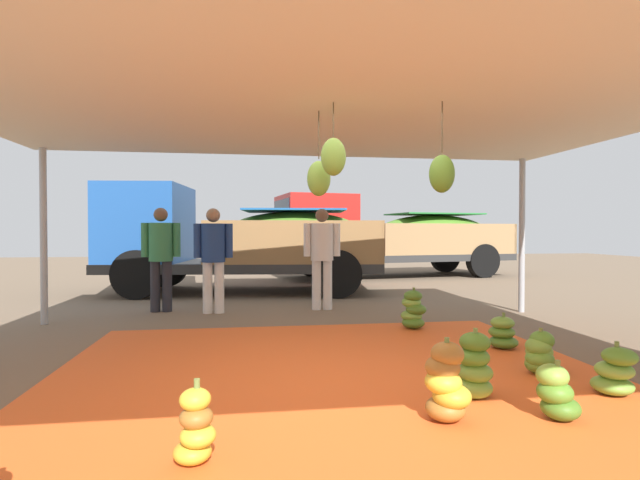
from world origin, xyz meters
TOP-DOWN VIEW (x-y plane):
  - ground_plane at (0.00, 3.00)m, footprint 40.00×40.00m
  - tarp_orange at (0.00, 0.00)m, footprint 5.34×5.21m
  - tent_canopy at (0.01, -0.08)m, footprint 8.00×7.00m
  - banana_bunch_0 at (1.98, -0.06)m, footprint 0.36×0.36m
  - banana_bunch_2 at (1.43, -1.11)m, footprint 0.41×0.38m
  - banana_bunch_3 at (0.63, -1.03)m, footprint 0.41×0.37m
  - banana_bunch_4 at (1.50, 2.20)m, footprint 0.44×0.46m
  - banana_bunch_5 at (-1.09, -1.43)m, footprint 0.34×0.33m
  - banana_bunch_6 at (1.06, -0.58)m, footprint 0.42×0.42m
  - banana_bunch_7 at (2.25, -0.69)m, footprint 0.42×0.42m
  - banana_bunch_8 at (2.15, 0.94)m, footprint 0.41×0.41m
  - cargo_truck_main at (-1.13, 6.74)m, footprint 6.21×2.97m
  - cargo_truck_far at (3.33, 9.75)m, footprint 7.27×3.33m
  - worker_0 at (-1.39, 3.93)m, footprint 0.65×0.39m
  - worker_1 at (0.47, 4.05)m, footprint 0.65×0.40m
  - worker_2 at (-2.29, 4.20)m, footprint 0.65×0.40m

SIDE VIEW (x-z plane):
  - ground_plane at x=0.00m, z-range 0.00..0.00m
  - tarp_orange at x=0.00m, z-range 0.00..0.01m
  - banana_bunch_8 at x=2.15m, z-range -0.03..0.39m
  - banana_bunch_7 at x=2.25m, z-range -0.03..0.42m
  - banana_bunch_2 at x=1.43m, z-range -0.02..0.41m
  - banana_bunch_0 at x=1.98m, z-range -0.02..0.43m
  - banana_bunch_5 at x=-1.09m, z-range -0.03..0.47m
  - banana_bunch_6 at x=1.06m, z-range -0.03..0.54m
  - banana_bunch_4 at x=1.50m, z-range -0.03..0.55m
  - banana_bunch_3 at x=0.63m, z-range -0.02..0.58m
  - worker_0 at x=-1.39m, z-range 0.15..1.91m
  - worker_1 at x=0.47m, z-range 0.15..1.92m
  - worker_2 at x=-2.29m, z-range 0.15..1.93m
  - cargo_truck_main at x=-1.13m, z-range 0.01..2.41m
  - cargo_truck_far at x=3.33m, z-range 0.03..2.43m
  - tent_canopy at x=0.01m, z-range 1.25..3.91m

